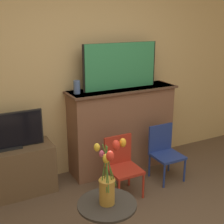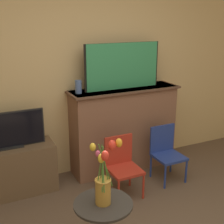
{
  "view_description": "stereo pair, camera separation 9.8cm",
  "coord_description": "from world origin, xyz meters",
  "px_view_note": "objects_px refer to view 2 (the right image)",
  "views": [
    {
      "loc": [
        -1.34,
        -1.36,
        1.94
      ],
      "look_at": [
        0.05,
        1.3,
        1.0
      ],
      "focal_mm": 50.0,
      "sensor_mm": 36.0,
      "label": 1
    },
    {
      "loc": [
        -1.26,
        -1.41,
        1.94
      ],
      "look_at": [
        0.05,
        1.3,
        1.0
      ],
      "focal_mm": 50.0,
      "sensor_mm": 36.0,
      "label": 2
    }
  ],
  "objects_px": {
    "tv_monitor": "(7,131)",
    "vase_tulips": "(104,180)",
    "chair_blue": "(166,150)",
    "painting": "(123,66)",
    "chair_red": "(122,163)"
  },
  "relations": [
    {
      "from": "chair_blue",
      "to": "vase_tulips",
      "type": "distance_m",
      "value": 1.62
    },
    {
      "from": "chair_red",
      "to": "vase_tulips",
      "type": "relative_size",
      "value": 1.26
    },
    {
      "from": "vase_tulips",
      "to": "tv_monitor",
      "type": "bearing_deg",
      "value": 109.61
    },
    {
      "from": "tv_monitor",
      "to": "chair_blue",
      "type": "xyz_separation_m",
      "value": [
        1.76,
        -0.46,
        -0.38
      ]
    },
    {
      "from": "painting",
      "to": "chair_red",
      "type": "bearing_deg",
      "value": -117.41
    },
    {
      "from": "chair_red",
      "to": "chair_blue",
      "type": "height_order",
      "value": "same"
    },
    {
      "from": "painting",
      "to": "chair_red",
      "type": "relative_size",
      "value": 1.5
    },
    {
      "from": "tv_monitor",
      "to": "chair_red",
      "type": "xyz_separation_m",
      "value": [
        1.12,
        -0.53,
        -0.38
      ]
    },
    {
      "from": "painting",
      "to": "chair_blue",
      "type": "bearing_deg",
      "value": -54.32
    },
    {
      "from": "chair_blue",
      "to": "tv_monitor",
      "type": "bearing_deg",
      "value": 165.2
    },
    {
      "from": "painting",
      "to": "vase_tulips",
      "type": "xyz_separation_m",
      "value": [
        -0.91,
        -1.43,
        -0.6
      ]
    },
    {
      "from": "tv_monitor",
      "to": "vase_tulips",
      "type": "distance_m",
      "value": 1.5
    },
    {
      "from": "tv_monitor",
      "to": "vase_tulips",
      "type": "xyz_separation_m",
      "value": [
        0.5,
        -1.41,
        0.0
      ]
    },
    {
      "from": "chair_blue",
      "to": "vase_tulips",
      "type": "bearing_deg",
      "value": -143.03
    },
    {
      "from": "painting",
      "to": "tv_monitor",
      "type": "xyz_separation_m",
      "value": [
        -1.41,
        -0.02,
        -0.6
      ]
    }
  ]
}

